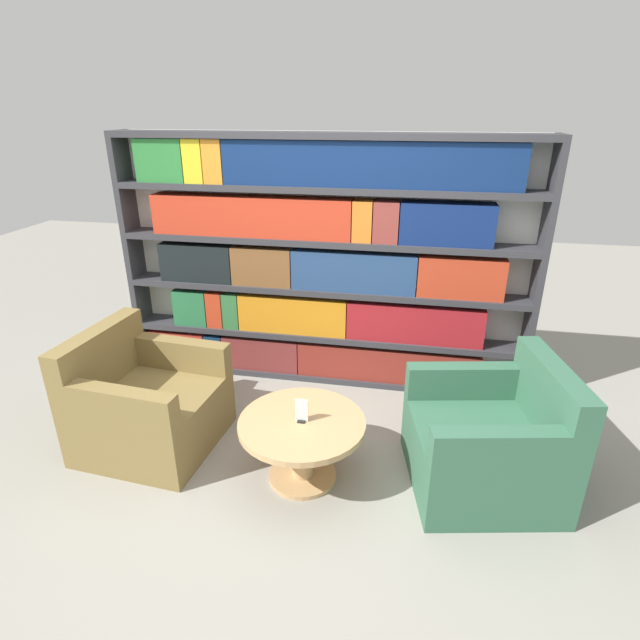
# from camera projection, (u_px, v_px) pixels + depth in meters

# --- Properties ---
(ground_plane) EXTENTS (14.00, 14.00, 0.00)m
(ground_plane) POSITION_uv_depth(u_px,v_px,m) (280.00, 486.00, 3.20)
(ground_plane) COLOR gray
(bookshelf) EXTENTS (3.42, 0.30, 2.08)m
(bookshelf) POSITION_uv_depth(u_px,v_px,m) (321.00, 265.00, 4.14)
(bookshelf) COLOR silver
(bookshelf) RESTS_ON ground_plane
(armchair_left) EXTENTS (0.94, 0.92, 0.84)m
(armchair_left) POSITION_uv_depth(u_px,v_px,m) (147.00, 406.00, 3.53)
(armchair_left) COLOR olive
(armchair_left) RESTS_ON ground_plane
(armchair_right) EXTENTS (1.02, 1.01, 0.84)m
(armchair_right) POSITION_uv_depth(u_px,v_px,m) (489.00, 444.00, 3.13)
(armchair_right) COLOR #336047
(armchair_right) RESTS_ON ground_plane
(coffee_table) EXTENTS (0.80, 0.80, 0.44)m
(coffee_table) POSITION_uv_depth(u_px,v_px,m) (302.00, 437.00, 3.16)
(coffee_table) COLOR tan
(coffee_table) RESTS_ON ground_plane
(table_sign) EXTENTS (0.08, 0.06, 0.15)m
(table_sign) POSITION_uv_depth(u_px,v_px,m) (302.00, 412.00, 3.09)
(table_sign) COLOR black
(table_sign) RESTS_ON coffee_table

